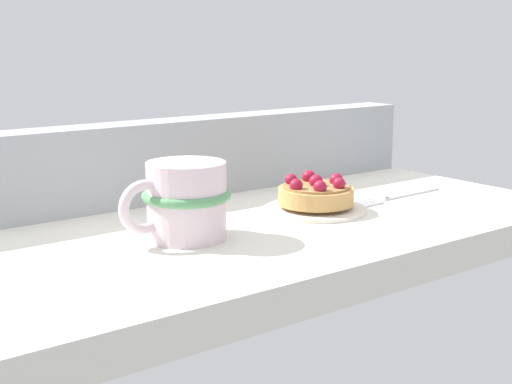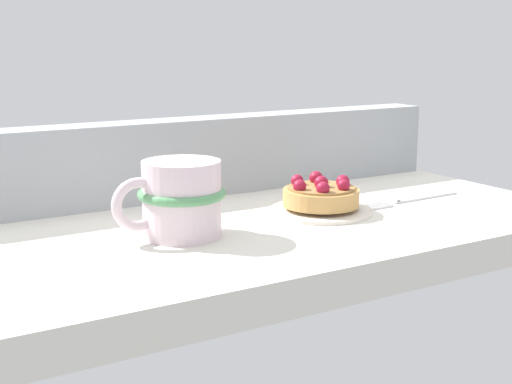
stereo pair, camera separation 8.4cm
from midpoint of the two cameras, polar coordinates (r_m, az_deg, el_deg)
The scene contains 6 objects.
ground_plane at distance 87.33cm, azimuth 3.37°, elevation -3.50°, with size 78.57×39.91×3.96cm, color silver.
window_rail_back at distance 99.97cm, azimuth -2.14°, elevation 2.84°, with size 77.00×5.68×10.72cm, color #9EA3A8.
dessert_plate at distance 90.68cm, azimuth 7.83°, elevation -1.41°, with size 12.93×12.93×0.99cm.
raspberry_tart at distance 90.25cm, azimuth 7.86°, elevation -0.22°, with size 9.60×9.60×3.80cm.
coffee_mug at distance 78.44cm, azimuth -3.06°, elevation -0.55°, with size 13.02×9.77×8.52cm.
dessert_fork at distance 99.64cm, azimuth 14.70°, elevation -0.55°, with size 16.52×2.55×0.60cm.
Camera 2 is at (-44.29, -71.51, 21.72)cm, focal length 50.21 mm.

